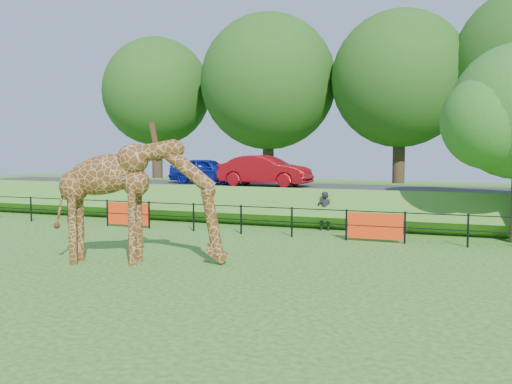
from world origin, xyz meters
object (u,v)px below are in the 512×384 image
giraffe (140,202)px  car_blue (207,171)px  visitor (325,211)px  car_red (265,171)px

giraffe → car_blue: 13.04m
giraffe → visitor: 8.77m
car_red → visitor: 5.45m
giraffe → visitor: bearing=51.3°
giraffe → car_red: (-0.62, 11.72, 0.40)m
car_blue → visitor: 8.51m
car_red → visitor: (3.84, -3.62, -1.38)m
giraffe → visitor: giraffe is taller
car_red → visitor: size_ratio=2.86×
visitor → car_blue: bearing=-42.4°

